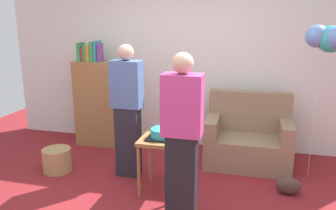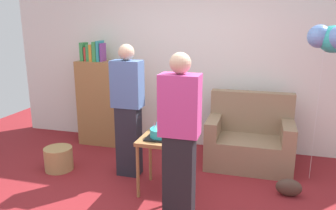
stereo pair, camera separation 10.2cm
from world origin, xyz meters
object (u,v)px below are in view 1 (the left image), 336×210
person_holding_cake (182,140)px  handbag (288,186)px  side_table (162,146)px  wicker_basket (57,160)px  person_blowing_candles (128,111)px  balloon_bunch (329,38)px  bookshelf (102,101)px  couch (248,140)px  birthday_cake (162,134)px

person_holding_cake → handbag: (1.06, 0.79, -0.73)m
side_table → wicker_basket: side_table is taller
side_table → person_blowing_candles: person_blowing_candles is taller
handbag → balloon_bunch: size_ratio=0.15×
bookshelf → person_blowing_candles: size_ratio=0.98×
side_table → handbag: bearing=10.8°
person_blowing_candles → wicker_basket: (-0.93, -0.14, -0.68)m
couch → person_holding_cake: person_holding_cake is taller
birthday_cake → person_holding_cake: 0.64m
couch → wicker_basket: size_ratio=3.06×
balloon_bunch → bookshelf: bearing=171.9°
side_table → handbag: size_ratio=2.28×
birthday_cake → bookshelf: bearing=136.4°
side_table → handbag: 1.48m
side_table → birthday_cake: birthday_cake is taller
couch → bookshelf: 2.25m
couch → balloon_bunch: 1.60m
bookshelf → side_table: size_ratio=2.51×
side_table → balloon_bunch: bearing=24.8°
side_table → balloon_bunch: 2.23m
wicker_basket → bookshelf: bearing=81.6°
couch → wicker_basket: 2.52m
bookshelf → person_blowing_candles: bearing=-50.2°
side_table → person_holding_cake: (0.33, -0.52, 0.29)m
couch → birthday_cake: 1.40m
wicker_basket → person_blowing_candles: bearing=8.5°
person_blowing_candles → handbag: (1.90, -0.04, -0.73)m
couch → wicker_basket: couch is taller
couch → side_table: bearing=-132.3°
balloon_bunch → person_blowing_candles: bearing=-167.5°
side_table → handbag: (1.39, 0.26, -0.44)m
handbag → side_table: bearing=-169.2°
handbag → person_holding_cake: bearing=-143.3°
person_blowing_candles → person_holding_cake: same height
bookshelf → handbag: bearing=-19.9°
person_holding_cake → side_table: bearing=-64.4°
side_table → person_blowing_candles: 0.67m
birthday_cake → couch: bearing=47.7°
couch → person_blowing_candles: person_blowing_candles is taller
birthday_cake → person_holding_cake: bearing=-57.9°
person_blowing_candles → balloon_bunch: 2.46m
balloon_bunch → side_table: bearing=-155.2°
couch → person_holding_cake: size_ratio=0.67×
couch → person_holding_cake: bearing=-110.9°
couch → bookshelf: size_ratio=0.69×
person_blowing_candles → bookshelf: bearing=138.1°
side_table → wicker_basket: 1.51m
side_table → person_holding_cake: size_ratio=0.39×
person_blowing_candles → wicker_basket: size_ratio=4.53×
person_blowing_candles → balloon_bunch: (2.25, 0.50, 0.87)m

